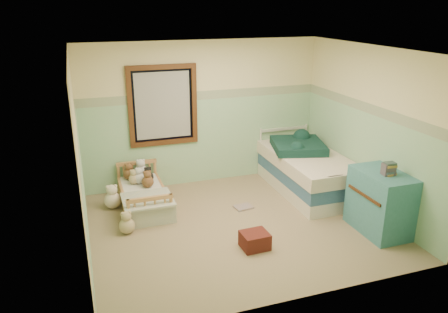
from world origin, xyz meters
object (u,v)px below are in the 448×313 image
object	(u,v)px
toddler_bed_frame	(144,202)
twin_bed_frame	(307,185)
plush_floor_tan	(127,226)
dresser	(380,202)
plush_floor_cream	(113,200)
red_pillow	(255,240)
floor_book	(243,207)

from	to	relation	value
toddler_bed_frame	twin_bed_frame	world-z (taller)	twin_bed_frame
plush_floor_tan	dresser	world-z (taller)	dresser
plush_floor_cream	plush_floor_tan	distance (m)	0.89
red_pillow	floor_book	size ratio (longest dim) A/B	1.27
toddler_bed_frame	plush_floor_cream	distance (m)	0.49
plush_floor_tan	twin_bed_frame	size ratio (longest dim) A/B	0.11
plush_floor_cream	floor_book	world-z (taller)	plush_floor_cream
dresser	red_pillow	bearing A→B (deg)	176.04
plush_floor_tan	twin_bed_frame	world-z (taller)	plush_floor_tan
plush_floor_tan	floor_book	world-z (taller)	plush_floor_tan
toddler_bed_frame	twin_bed_frame	size ratio (longest dim) A/B	0.68
twin_bed_frame	red_pillow	bearing A→B (deg)	-137.38
red_pillow	dresser	bearing A→B (deg)	-3.96
twin_bed_frame	floor_book	world-z (taller)	twin_bed_frame
toddler_bed_frame	dresser	size ratio (longest dim) A/B	1.53
dresser	red_pillow	xyz separation A→B (m)	(-1.83, 0.13, -0.33)
dresser	red_pillow	size ratio (longest dim) A/B	2.52
floor_book	dresser	bearing A→B (deg)	-48.67
plush_floor_tan	dresser	size ratio (longest dim) A/B	0.26
plush_floor_cream	toddler_bed_frame	bearing A→B (deg)	-13.07
plush_floor_cream	red_pillow	size ratio (longest dim) A/B	0.76
toddler_bed_frame	plush_floor_tan	world-z (taller)	plush_floor_tan
plush_floor_tan	twin_bed_frame	distance (m)	3.16
plush_floor_tan	toddler_bed_frame	bearing A→B (deg)	65.13
plush_floor_tan	red_pillow	bearing A→B (deg)	-31.23
toddler_bed_frame	plush_floor_cream	bearing A→B (deg)	166.93
plush_floor_tan	red_pillow	xyz separation A→B (m)	(1.55, -0.94, -0.00)
dresser	floor_book	bearing A→B (deg)	140.07
plush_floor_cream	plush_floor_tan	size ratio (longest dim) A/B	1.18
twin_bed_frame	floor_book	distance (m)	1.31
toddler_bed_frame	floor_book	size ratio (longest dim) A/B	4.91
toddler_bed_frame	twin_bed_frame	bearing A→B (deg)	-5.63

